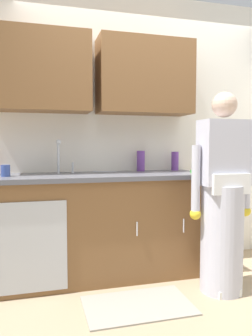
{
  "coord_description": "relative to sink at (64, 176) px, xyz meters",
  "views": [
    {
      "loc": [
        -1.07,
        -2.22,
        1.2
      ],
      "look_at": [
        -0.32,
        0.55,
        1.0
      ],
      "focal_mm": 35.25,
      "sensor_mm": 36.0,
      "label": 1
    }
  ],
  "objects": [
    {
      "name": "ground_plane",
      "position": [
        0.84,
        -0.71,
        -0.93
      ],
      "size": [
        9.0,
        9.0,
        0.0
      ],
      "primitive_type": "plane",
      "color": "#998466"
    },
    {
      "name": "kitchen_wall_with_uppers",
      "position": [
        0.7,
        0.29,
        0.55
      ],
      "size": [
        4.8,
        0.44,
        2.7
      ],
      "color": "silver",
      "rests_on": "ground"
    },
    {
      "name": "counter_cabinet",
      "position": [
        0.29,
        -0.01,
        -0.48
      ],
      "size": [
        1.9,
        0.62,
        0.9
      ],
      "color": "brown",
      "rests_on": "ground"
    },
    {
      "name": "countertop",
      "position": [
        0.29,
        -0.01,
        -0.01
      ],
      "size": [
        1.96,
        0.66,
        0.04
      ],
      "primitive_type": "cube",
      "color": "#595960",
      "rests_on": "counter_cabinet"
    },
    {
      "name": "sink",
      "position": [
        0.0,
        0.0,
        0.0
      ],
      "size": [
        0.5,
        0.36,
        0.35
      ],
      "color": "#B7BABF",
      "rests_on": "counter_cabinet"
    },
    {
      "name": "person_at_sink",
      "position": [
        1.22,
        -0.59,
        -0.23
      ],
      "size": [
        0.55,
        0.34,
        1.62
      ],
      "color": "white",
      "rests_on": "ground"
    },
    {
      "name": "floor_mat",
      "position": [
        0.48,
        -0.66,
        -0.92
      ],
      "size": [
        0.8,
        0.5,
        0.01
      ],
      "primitive_type": "cube",
      "color": "gray",
      "rests_on": "ground"
    },
    {
      "name": "bottle_soap",
      "position": [
        1.14,
        0.2,
        0.11
      ],
      "size": [
        0.08,
        0.08,
        0.19
      ],
      "primitive_type": "cylinder",
      "color": "#66388C",
      "rests_on": "countertop"
    },
    {
      "name": "bottle_water_short",
      "position": [
        0.77,
        0.2,
        0.12
      ],
      "size": [
        0.08,
        0.08,
        0.2
      ],
      "primitive_type": "cylinder",
      "color": "#66388C",
      "rests_on": "countertop"
    },
    {
      "name": "cup_by_sink",
      "position": [
        -0.48,
        -0.04,
        0.06
      ],
      "size": [
        0.08,
        0.08,
        0.1
      ],
      "primitive_type": "cylinder",
      "color": "#33478C",
      "rests_on": "countertop"
    },
    {
      "name": "knife_on_counter",
      "position": [
        0.41,
        0.2,
        0.02
      ],
      "size": [
        0.23,
        0.11,
        0.01
      ],
      "primitive_type": "cube",
      "rotation": [
        0.0,
        0.0,
        5.89
      ],
      "color": "silver",
      "rests_on": "countertop"
    },
    {
      "name": "sponge",
      "position": [
        1.21,
        -0.16,
        0.03
      ],
      "size": [
        0.11,
        0.07,
        0.03
      ],
      "primitive_type": "cube",
      "color": "#4CBF4C",
      "rests_on": "countertop"
    }
  ]
}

